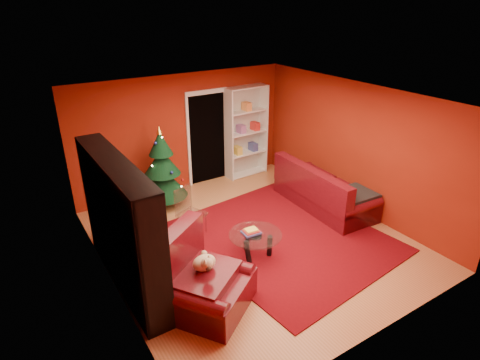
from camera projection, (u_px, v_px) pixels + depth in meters
floor at (252, 241)px, 7.36m from camera, size 5.00×5.50×0.05m
ceiling at (254, 97)px, 6.26m from camera, size 5.00×5.50×0.05m
wall_back at (183, 133)px, 8.94m from camera, size 5.00×0.05×2.60m
wall_left at (103, 214)px, 5.58m from camera, size 0.05×5.50×2.60m
wall_right at (357, 148)px, 8.04m from camera, size 0.05×5.50×2.60m
doorway at (208, 139)px, 9.30m from camera, size 1.06×0.60×2.16m
rug at (283, 237)px, 7.42m from camera, size 3.49×3.95×0.02m
media_unit at (121, 224)px, 5.88m from camera, size 0.44×2.65×2.03m
christmas_tree at (162, 168)px, 8.26m from camera, size 1.27×1.27×1.75m
gift_box_teal at (151, 199)px, 8.49m from camera, size 0.36×0.36×0.30m
gift_box_red at (133, 198)px, 8.62m from camera, size 0.23×0.23×0.22m
white_bookshelf at (246, 132)px, 9.63m from camera, size 1.06×0.42×2.25m
armchair at (206, 279)px, 5.58m from camera, size 1.69×1.69×0.95m
dog at (204, 263)px, 5.54m from camera, size 0.50×0.47×0.31m
sofa at (325, 185)px, 8.34m from camera, size 1.10×2.28×0.96m
coffee_table at (255, 245)px, 6.77m from camera, size 0.95×0.95×0.56m
acrylic_chair at (192, 215)px, 7.34m from camera, size 0.59×0.61×0.84m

